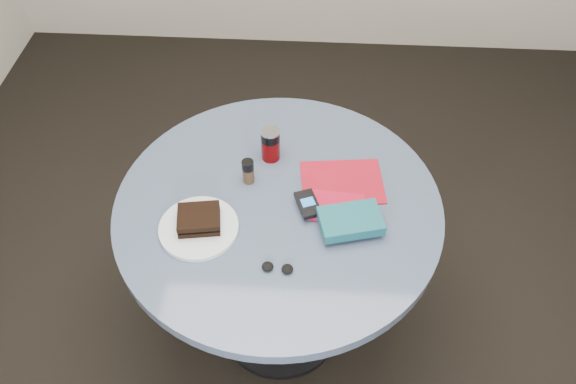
# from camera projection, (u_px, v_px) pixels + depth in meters

# --- Properties ---
(ground) EXTENTS (4.00, 4.00, 0.00)m
(ground) POSITION_uv_depth(u_px,v_px,m) (281.00, 322.00, 2.27)
(ground) COLOR black
(ground) RESTS_ON ground
(table) EXTENTS (1.00, 1.00, 0.75)m
(table) POSITION_uv_depth(u_px,v_px,m) (279.00, 235.00, 1.83)
(table) COLOR black
(table) RESTS_ON ground
(plate) EXTENTS (0.24, 0.24, 0.01)m
(plate) POSITION_uv_depth(u_px,v_px,m) (199.00, 228.00, 1.63)
(plate) COLOR silver
(plate) RESTS_ON table
(sandwich) EXTENTS (0.13, 0.12, 0.04)m
(sandwich) POSITION_uv_depth(u_px,v_px,m) (199.00, 219.00, 1.62)
(sandwich) COLOR black
(sandwich) RESTS_ON plate
(soda_can) EXTENTS (0.08, 0.08, 0.12)m
(soda_can) POSITION_uv_depth(u_px,v_px,m) (271.00, 144.00, 1.79)
(soda_can) COLOR #5D0405
(soda_can) RESTS_ON table
(pepper_grinder) EXTENTS (0.04, 0.04, 0.09)m
(pepper_grinder) POSITION_uv_depth(u_px,v_px,m) (248.00, 171.00, 1.73)
(pepper_grinder) COLOR #3E2C1A
(pepper_grinder) RESTS_ON table
(magazine) EXTENTS (0.27, 0.22, 0.00)m
(magazine) POSITION_uv_depth(u_px,v_px,m) (342.00, 182.00, 1.76)
(magazine) COLOR maroon
(magazine) RESTS_ON table
(red_book) EXTENTS (0.18, 0.12, 0.01)m
(red_book) POSITION_uv_depth(u_px,v_px,m) (336.00, 207.00, 1.68)
(red_book) COLOR #AA0D2B
(red_book) RESTS_ON magazine
(novel) EXTENTS (0.20, 0.16, 0.03)m
(novel) POSITION_uv_depth(u_px,v_px,m) (350.00, 221.00, 1.61)
(novel) COLOR #124D5A
(novel) RESTS_ON red_book
(mp3_player) EXTENTS (0.09, 0.11, 0.02)m
(mp3_player) POSITION_uv_depth(u_px,v_px,m) (308.00, 204.00, 1.67)
(mp3_player) COLOR black
(mp3_player) RESTS_ON red_book
(headphones) EXTENTS (0.09, 0.04, 0.02)m
(headphones) POSITION_uv_depth(u_px,v_px,m) (277.00, 268.00, 1.54)
(headphones) COLOR black
(headphones) RESTS_ON table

